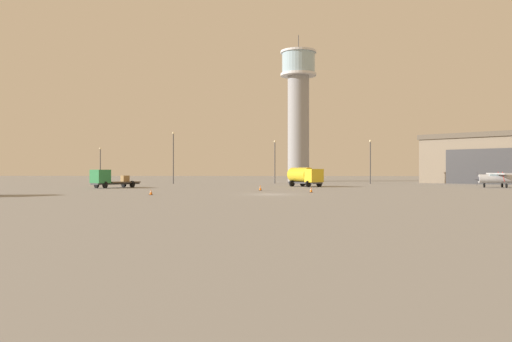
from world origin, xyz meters
name	(u,v)px	position (x,y,z in m)	size (l,w,h in m)	color
ground_plane	(271,194)	(0.00, 0.00, 0.00)	(400.00, 400.00, 0.00)	gray
control_tower	(298,105)	(3.55, 70.20, 18.70)	(8.74, 8.74, 35.80)	gray
hangar	(502,159)	(44.77, 52.96, 4.99)	(33.81, 33.25, 9.94)	#7A6B56
airplane_silver	(503,178)	(33.55, 24.19, 1.48)	(8.47, 10.81, 3.18)	#B7BABF
truck_flatbed_green	(108,179)	(-24.61, 18.30, 1.29)	(6.13, 7.23, 2.67)	#38383D
truck_fuel_tanker_yellow	(305,176)	(4.11, 26.70, 1.71)	(5.72, 6.14, 3.04)	#38383D
light_post_west	(370,158)	(17.32, 46.37, 5.11)	(0.44, 0.44, 8.56)	#38383D
light_post_east	(173,153)	(-21.03, 43.36, 5.91)	(0.44, 0.44, 10.09)	#38383D
light_post_north	(100,161)	(-39.35, 52.78, 4.60)	(0.44, 0.44, 7.59)	#38383D
light_post_centre	(275,158)	(-1.33, 46.47, 5.10)	(0.44, 0.44, 8.56)	#38383D
traffic_cone_near_left	(260,188)	(-1.84, 10.32, 0.36)	(0.36, 0.36, 0.73)	black
traffic_cone_near_right	(151,192)	(-12.36, -2.21, 0.29)	(0.36, 0.36, 0.59)	black
traffic_cone_mid_apron	(311,190)	(4.37, 4.97, 0.32)	(0.36, 0.36, 0.64)	black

